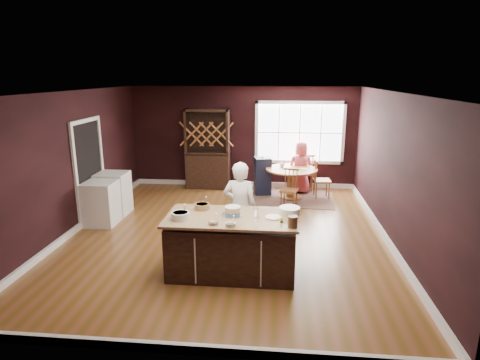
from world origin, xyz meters
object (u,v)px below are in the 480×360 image
Objects in this scene: dining_table at (291,177)px; baker at (240,208)px; dryer at (113,193)px; chair_south at (289,189)px; hutch at (208,149)px; toddler at (262,163)px; washer at (101,203)px; kitchen_island at (232,246)px; seated_woman at (301,167)px; chair_east at (322,179)px; chair_north at (305,172)px; high_chair at (262,175)px; layer_cake at (233,211)px.

baker is at bearing -106.57° from dining_table.
chair_south is at bearing 11.60° from dryer.
chair_south is 0.43× the size of hutch.
toddler is at bearing 30.99° from dryer.
washer is at bearing -120.21° from hutch.
kitchen_island is 1.24× the size of baker.
kitchen_island is at bearing 67.29° from seated_woman.
toddler is at bearing -15.09° from hutch.
kitchen_island is 2.22× the size of washer.
chair_north is at bearing 23.83° from chair_east.
high_chair is 4.04m from washer.
high_chair reaches higher than kitchen_island.
toddler is at bearing 97.13° from high_chair.
chair_south is (-0.07, -0.76, -0.08)m from dining_table.
high_chair is (-0.97, -0.21, -0.18)m from seated_woman.
chair_north reaches higher than chair_south.
chair_east is 0.46× the size of hutch.
high_chair is 0.47× the size of hutch.
toddler is 0.28× the size of dryer.
layer_cake reaches higher than dryer.
chair_east is at bearing 19.21° from dryer.
chair_east reaches higher than chair_south.
high_chair is at bearing 86.07° from kitchen_island.
toddler is 1.53m from hutch.
chair_east is 1.09× the size of washer.
dryer reaches higher than chair_south.
chair_east is 0.73× the size of seated_woman.
chair_south is 1.23m from high_chair.
high_chair is at bearing 86.14° from layer_cake.
seated_woman is at bearing 90.49° from chair_south.
baker is 4.23m from chair_north.
layer_cake reaches higher than dining_table.
chair_north is 1.01× the size of high_chair.
chair_east is 0.97× the size of chair_north.
high_chair is 3.69m from dryer.
kitchen_island is 7.64× the size of toddler.
kitchen_island is 2.18× the size of chair_south.
dining_table is at bearing 55.58° from seated_woman.
seated_woman reaches higher than high_chair.
washer reaches higher than dining_table.
high_chair is 1.12× the size of washer.
seated_woman reaches higher than kitchen_island.
washer is at bearing -150.77° from dining_table.
toddler is 0.29× the size of washer.
seated_woman is at bearing 47.18° from chair_east.
kitchen_island is at bearing -75.90° from hutch.
layer_cake is at bearing -75.62° from hutch.
kitchen_island is at bearing -91.62° from chair_south.
high_chair is (-1.49, 0.20, 0.01)m from chair_east.
chair_south is at bearing 20.36° from washer.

